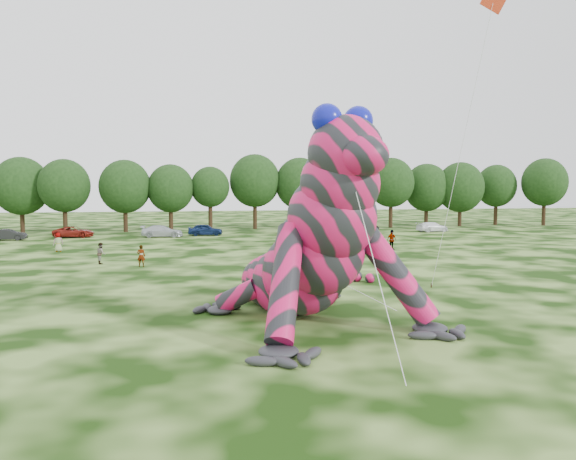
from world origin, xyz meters
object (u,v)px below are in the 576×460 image
(spectator_0, at_px, (141,256))
(tree_5, at_px, (21,195))
(car_5, at_px, (296,228))
(spectator_2, at_px, (374,239))
(tree_7, at_px, (125,196))
(car_3, at_px, (162,231))
(tree_17, at_px, (544,192))
(car_6, at_px, (361,227))
(tree_8, at_px, (171,198))
(tree_9, at_px, (210,198))
(car_4, at_px, (205,230))
(car_1, at_px, (8,235))
(tree_14, at_px, (426,195))
(tree_11, at_px, (300,193))
(tree_16, at_px, (496,195))
(spectator_4, at_px, (58,242))
(tree_10, at_px, (255,192))
(flying_kite, at_px, (489,24))
(tree_13, at_px, (391,193))
(car_7, at_px, (432,227))
(car_2, at_px, (74,232))
(inflatable_gecko, at_px, (290,216))
(spectator_5, at_px, (274,258))
(tree_6, at_px, (65,196))
(spectator_3, at_px, (392,240))
(spectator_1, at_px, (101,253))
(tree_15, at_px, (460,194))
(tree_12, at_px, (343,197))

(spectator_0, bearing_deg, tree_5, -56.12)
(car_5, height_order, spectator_2, spectator_2)
(tree_7, relative_size, spectator_2, 6.01)
(car_3, bearing_deg, tree_17, -73.65)
(car_6, bearing_deg, tree_8, 62.38)
(tree_9, relative_size, spectator_0, 5.35)
(car_6, relative_size, spectator_2, 3.23)
(car_4, bearing_deg, car_1, 101.42)
(tree_8, relative_size, spectator_2, 5.67)
(car_1, bearing_deg, tree_14, -77.51)
(tree_11, bearing_deg, car_6, -52.96)
(tree_7, bearing_deg, car_1, -140.46)
(tree_9, bearing_deg, tree_17, -0.77)
(tree_16, bearing_deg, spectator_4, -157.40)
(tree_10, height_order, car_3, tree_10)
(tree_5, height_order, tree_7, tree_5)
(flying_kite, xyz_separation_m, spectator_0, (-18.83, 15.04, -13.70))
(tree_13, xyz_separation_m, car_7, (2.43, -8.46, -4.42))
(spectator_4, bearing_deg, car_2, -104.19)
(inflatable_gecko, relative_size, spectator_5, 11.73)
(spectator_4, bearing_deg, tree_6, -99.99)
(spectator_3, bearing_deg, car_2, 127.90)
(tree_7, relative_size, spectator_5, 6.10)
(spectator_1, bearing_deg, car_6, -63.77)
(tree_17, xyz_separation_m, car_5, (-40.62, -7.20, -4.47))
(car_3, height_order, spectator_2, spectator_2)
(tree_9, relative_size, tree_15, 0.90)
(car_2, distance_m, car_5, 26.72)
(tree_6, distance_m, tree_11, 31.38)
(inflatable_gecko, relative_size, tree_5, 1.86)
(car_5, relative_size, spectator_2, 2.61)
(car_7, xyz_separation_m, spectator_2, (-14.07, -16.09, 0.14))
(spectator_5, bearing_deg, tree_6, 100.89)
(tree_16, xyz_separation_m, car_5, (-34.12, -9.91, -4.01))
(spectator_5, distance_m, spectator_2, 17.93)
(tree_17, height_order, spectator_5, tree_17)
(tree_17, bearing_deg, car_3, -171.24)
(tree_6, height_order, spectator_5, tree_6)
(tree_14, relative_size, spectator_3, 5.01)
(flying_kite, xyz_separation_m, car_7, (17.10, 40.81, -13.87))
(car_3, height_order, spectator_5, spectator_5)
(tree_6, bearing_deg, tree_15, 1.11)
(spectator_0, bearing_deg, tree_7, -75.11)
(tree_15, relative_size, car_5, 2.34)
(flying_kite, distance_m, tree_7, 54.77)
(tree_13, height_order, tree_17, tree_17)
(tree_9, bearing_deg, tree_12, 1.19)
(tree_11, bearing_deg, car_1, -162.69)
(tree_16, distance_m, car_6, 27.40)
(tree_10, relative_size, car_7, 2.37)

